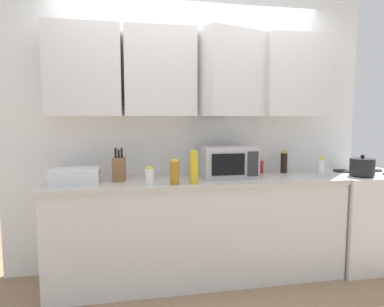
# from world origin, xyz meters

# --- Properties ---
(wall_back_with_cabinets) EXTENTS (3.44, 0.53, 2.60)m
(wall_back_with_cabinets) POSITION_xyz_m (0.00, -0.07, 1.58)
(wall_back_with_cabinets) COLOR white
(wall_back_with_cabinets) RESTS_ON ground_plane
(counter_run) EXTENTS (2.57, 0.63, 0.90)m
(counter_run) POSITION_xyz_m (0.00, -0.30, 0.45)
(counter_run) COLOR silver
(counter_run) RESTS_ON ground_plane
(stove_range) EXTENTS (0.76, 0.64, 0.91)m
(stove_range) POSITION_xyz_m (1.67, -0.32, 0.45)
(stove_range) COLOR silver
(stove_range) RESTS_ON ground_plane
(kettle) EXTENTS (0.22, 0.22, 0.19)m
(kettle) POSITION_xyz_m (1.50, -0.46, 0.99)
(kettle) COLOR black
(kettle) RESTS_ON stove_range
(microwave) EXTENTS (0.48, 0.37, 0.28)m
(microwave) POSITION_xyz_m (0.28, -0.26, 1.04)
(microwave) COLOR #B7B7BC
(microwave) RESTS_ON counter_run
(dish_rack) EXTENTS (0.38, 0.30, 0.12)m
(dish_rack) POSITION_xyz_m (-1.03, -0.30, 0.96)
(dish_rack) COLOR silver
(dish_rack) RESTS_ON counter_run
(knife_block) EXTENTS (0.11, 0.13, 0.28)m
(knife_block) POSITION_xyz_m (-0.68, -0.27, 1.00)
(knife_block) COLOR brown
(knife_block) RESTS_ON counter_run
(bottle_white_jar) EXTENTS (0.07, 0.07, 0.15)m
(bottle_white_jar) POSITION_xyz_m (-0.44, -0.50, 0.97)
(bottle_white_jar) COLOR white
(bottle_white_jar) RESTS_ON counter_run
(bottle_amber_vinegar) EXTENTS (0.08, 0.08, 0.21)m
(bottle_amber_vinegar) POSITION_xyz_m (-0.24, -0.51, 1.00)
(bottle_amber_vinegar) COLOR #AD701E
(bottle_amber_vinegar) RESTS_ON counter_run
(bottle_red_sauce) EXTENTS (0.06, 0.06, 0.14)m
(bottle_red_sauce) POSITION_xyz_m (0.66, -0.09, 0.96)
(bottle_red_sauce) COLOR red
(bottle_red_sauce) RESTS_ON counter_run
(bottle_clear_tall) EXTENTS (0.06, 0.06, 0.19)m
(bottle_clear_tall) POSITION_xyz_m (1.11, -0.43, 0.99)
(bottle_clear_tall) COLOR silver
(bottle_clear_tall) RESTS_ON counter_run
(bottle_yellow_mustard) EXTENTS (0.07, 0.07, 0.28)m
(bottle_yellow_mustard) POSITION_xyz_m (-0.08, -0.51, 1.03)
(bottle_yellow_mustard) COLOR gold
(bottle_yellow_mustard) RESTS_ON counter_run
(bottle_soy_dark) EXTENTS (0.06, 0.06, 0.22)m
(bottle_soy_dark) POSITION_xyz_m (0.89, -0.13, 1.00)
(bottle_soy_dark) COLOR black
(bottle_soy_dark) RESTS_ON counter_run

